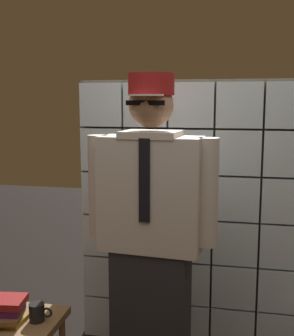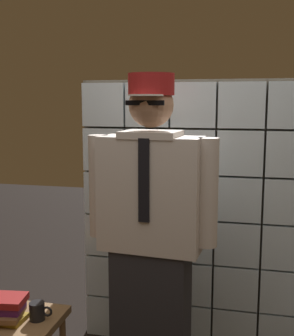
{
  "view_description": "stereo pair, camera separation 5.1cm",
  "coord_description": "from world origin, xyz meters",
  "px_view_note": "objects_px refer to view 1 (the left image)",
  "views": [
    {
      "loc": [
        0.29,
        -1.67,
        1.64
      ],
      "look_at": [
        -0.17,
        0.53,
        1.29
      ],
      "focal_mm": 46.98,
      "sensor_mm": 36.0,
      "label": 1
    },
    {
      "loc": [
        0.34,
        -1.66,
        1.64
      ],
      "look_at": [
        -0.17,
        0.53,
        1.29
      ],
      "focal_mm": 46.98,
      "sensor_mm": 36.0,
      "label": 2
    }
  ],
  "objects_px": {
    "book_stack": "(3,310)",
    "standing_person": "(151,236)",
    "side_table": "(5,336)",
    "coffee_mug": "(37,312)"
  },
  "relations": [
    {
      "from": "standing_person",
      "to": "coffee_mug",
      "type": "distance_m",
      "value": 0.71
    },
    {
      "from": "book_stack",
      "to": "standing_person",
      "type": "bearing_deg",
      "value": 20.73
    },
    {
      "from": "book_stack",
      "to": "side_table",
      "type": "bearing_deg",
      "value": -51.49
    },
    {
      "from": "side_table",
      "to": "book_stack",
      "type": "bearing_deg",
      "value": 128.51
    },
    {
      "from": "standing_person",
      "to": "book_stack",
      "type": "relative_size",
      "value": 6.61
    },
    {
      "from": "side_table",
      "to": "book_stack",
      "type": "xyz_separation_m",
      "value": [
        -0.02,
        0.02,
        0.13
      ]
    },
    {
      "from": "book_stack",
      "to": "coffee_mug",
      "type": "xyz_separation_m",
      "value": [
        0.17,
        0.05,
        -0.02
      ]
    },
    {
      "from": "standing_person",
      "to": "side_table",
      "type": "distance_m",
      "value": 0.91
    },
    {
      "from": "standing_person",
      "to": "side_table",
      "type": "relative_size",
      "value": 3.4
    },
    {
      "from": "standing_person",
      "to": "coffee_mug",
      "type": "xyz_separation_m",
      "value": [
        -0.56,
        -0.23,
        -0.38
      ]
    }
  ]
}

